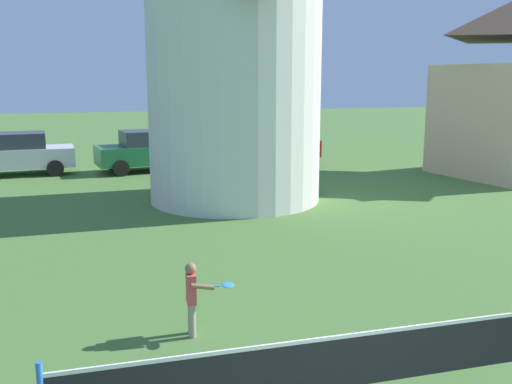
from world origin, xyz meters
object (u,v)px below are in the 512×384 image
Objects in this scene: player_far at (193,294)px; parked_car_red at (270,145)px; parked_car_green at (155,150)px; tennis_net at (310,367)px; parked_car_silver at (10,153)px.

parked_car_red is (5.90, 15.35, 0.21)m from player_far.
parked_car_green reaches higher than player_far.
parked_car_red is at bearing 68.96° from player_far.
tennis_net is 1.13× the size of parked_car_green.
parked_car_silver is 10.02m from parked_car_red.
player_far is 16.44m from parked_car_red.
parked_car_green is (5.24, -0.33, -0.00)m from parked_car_silver.
parked_car_silver is (-4.12, 15.35, 0.21)m from player_far.
parked_car_silver is at bearing 179.99° from parked_car_red.
parked_car_green is (1.12, 15.02, 0.21)m from player_far.
parked_car_green is at bearing 88.81° from tennis_net.
tennis_net is at bearing -106.08° from parked_car_red.
parked_car_red is at bearing -0.01° from parked_car_silver.
player_far is 0.26× the size of parked_car_red.
parked_car_silver and parked_car_red have the same top height.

